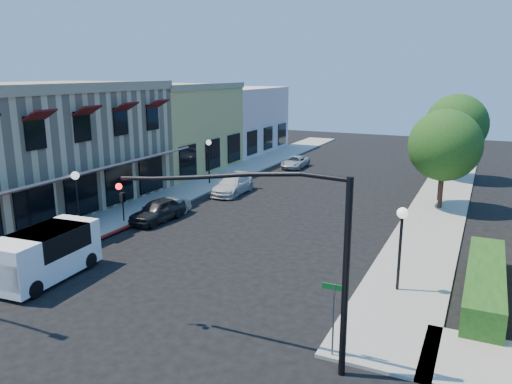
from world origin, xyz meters
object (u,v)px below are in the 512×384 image
at_px(street_tree_b, 456,125).
at_px(street_tree_a, 445,145).
at_px(signal_mast_arm, 276,234).
at_px(lamppost_left_near, 76,187).
at_px(lamppost_right_near, 401,228).
at_px(parked_car_b, 168,208).
at_px(lamppost_left_far, 209,150).
at_px(white_van, 43,252).
at_px(parked_car_a, 158,210).
at_px(parked_car_c, 233,185).
at_px(lamppost_right_far, 441,163).
at_px(parked_car_d, 295,162).
at_px(street_name_sign, 334,309).

bearing_deg(street_tree_b, street_tree_a, -90.00).
height_order(signal_mast_arm, lamppost_left_near, signal_mast_arm).
height_order(lamppost_right_near, parked_car_b, lamppost_right_near).
height_order(street_tree_a, street_tree_b, street_tree_b).
bearing_deg(lamppost_left_far, street_tree_b, 30.03).
relative_size(street_tree_a, lamppost_right_near, 1.82).
bearing_deg(parked_car_b, white_van, -82.76).
bearing_deg(street_tree_a, white_van, -126.78).
distance_m(parked_car_a, parked_car_c, 8.04).
distance_m(street_tree_a, lamppost_right_far, 2.49).
bearing_deg(lamppost_left_far, parked_car_c, -32.48).
relative_size(signal_mast_arm, lamppost_right_near, 2.24).
relative_size(street_tree_a, parked_car_d, 1.66).
xyz_separation_m(street_name_sign, parked_car_c, (-12.86, 17.80, -1.04)).
distance_m(lamppost_right_near, parked_car_c, 18.45).
distance_m(street_name_sign, lamppost_right_far, 21.85).
bearing_deg(lamppost_right_far, lamppost_left_near, -136.74).
relative_size(street_tree_a, lamppost_left_near, 1.82).
height_order(parked_car_b, parked_car_d, parked_car_b).
bearing_deg(lamppost_left_near, signal_mast_arm, -24.37).
relative_size(lamppost_left_far, parked_car_a, 0.90).
relative_size(white_van, parked_car_c, 1.10).
height_order(street_name_sign, parked_car_c, street_name_sign).
distance_m(street_tree_b, parked_car_a, 25.30).
distance_m(signal_mast_arm, lamppost_left_near, 15.82).
distance_m(lamppost_left_far, parked_car_d, 10.38).
xyz_separation_m(signal_mast_arm, lamppost_right_near, (2.64, 6.50, -1.35)).
relative_size(street_name_sign, parked_car_b, 0.74).
bearing_deg(street_tree_a, street_tree_b, 90.00).
distance_m(parked_car_b, parked_car_d, 18.50).
distance_m(street_tree_b, signal_mast_arm, 30.65).
relative_size(street_name_sign, lamppost_right_near, 0.70).
bearing_deg(parked_car_b, lamppost_left_near, -111.44).
xyz_separation_m(lamppost_left_near, white_van, (3.00, -5.12, -1.49)).
distance_m(lamppost_right_near, lamppost_right_far, 16.00).
xyz_separation_m(street_tree_a, parked_car_a, (-15.00, -10.00, -3.52)).
relative_size(signal_mast_arm, parked_car_d, 2.05).
relative_size(street_tree_a, white_van, 1.30).
relative_size(lamppost_left_far, parked_car_d, 0.91).
xyz_separation_m(street_tree_a, lamppost_right_far, (-0.30, 2.00, -1.46)).
height_order(lamppost_left_near, parked_car_b, lamppost_left_near).
bearing_deg(parked_car_a, signal_mast_arm, -36.81).
distance_m(street_tree_b, lamppost_left_near, 29.64).
xyz_separation_m(parked_car_a, parked_car_c, (0.84, 8.00, -0.02)).
bearing_deg(lamppost_left_far, street_name_sign, -51.06).
distance_m(white_van, parked_car_d, 28.59).
height_order(street_tree_b, parked_car_d, street_tree_b).
relative_size(street_name_sign, lamppost_left_near, 0.70).
bearing_deg(signal_mast_arm, street_tree_b, 84.49).
relative_size(white_van, parked_car_d, 1.28).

